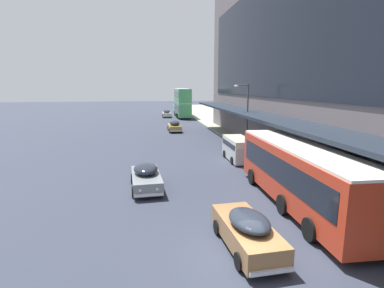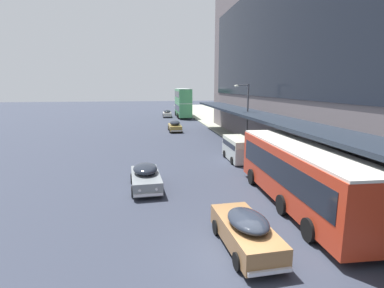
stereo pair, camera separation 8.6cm
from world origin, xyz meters
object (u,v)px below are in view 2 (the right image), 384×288
sedan_lead_mid (175,126)px  sedan_oncoming_front (146,177)px  vw_van (238,148)px  transit_bus_kerbside_rear (183,102)px  fire_hydrant (281,162)px  transit_bus_kerbside_front (299,172)px  sedan_oncoming_rear (167,113)px  sedan_trailing_mid (246,231)px  street_lamp (246,111)px

sedan_lead_mid → sedan_oncoming_front: bearing=-100.0°
vw_van → sedan_oncoming_front: bearing=-142.1°
transit_bus_kerbside_rear → fire_hydrant: transit_bus_kerbside_rear is taller
transit_bus_kerbside_front → sedan_lead_mid: transit_bus_kerbside_front is taller
sedan_oncoming_rear → sedan_oncoming_front: 44.09m
sedan_oncoming_front → fire_hydrant: size_ratio=6.40×
sedan_trailing_mid → sedan_lead_mid: bearing=89.4°
sedan_oncoming_rear → fire_hydrant: (5.95, -40.63, -0.25)m
transit_bus_kerbside_front → sedan_oncoming_rear: (-3.38, 48.00, -1.14)m
sedan_oncoming_front → transit_bus_kerbside_front: bearing=-27.5°
sedan_oncoming_rear → street_lamp: (5.20, -34.00, 3.14)m
street_lamp → sedan_trailing_mid: bearing=-108.6°
fire_hydrant → street_lamp: bearing=96.4°
transit_bus_kerbside_rear → vw_van: bearing=-89.9°
sedan_lead_mid → transit_bus_kerbside_front: bearing=-82.3°
sedan_trailing_mid → street_lamp: size_ratio=0.71×
sedan_trailing_mid → vw_van: size_ratio=0.99×
sedan_lead_mid → sedan_oncoming_front: 24.10m
sedan_oncoming_rear → fire_hydrant: size_ratio=6.72×
transit_bus_kerbside_rear → sedan_oncoming_rear: size_ratio=2.29×
sedan_oncoming_rear → fire_hydrant: bearing=-81.7°
street_lamp → vw_van: bearing=-117.0°
vw_van → sedan_oncoming_rear: bearing=95.0°
transit_bus_kerbside_front → sedan_oncoming_front: bearing=152.5°
sedan_lead_mid → sedan_oncoming_rear: 20.12m
sedan_trailing_mid → sedan_lead_mid: sedan_lead_mid is taller
vw_van → street_lamp: size_ratio=0.72×
sedan_lead_mid → street_lamp: 15.29m
sedan_oncoming_rear → sedan_oncoming_front: sedan_oncoming_front is taller
fire_hydrant → sedan_oncoming_front: bearing=-163.0°
sedan_trailing_mid → fire_hydrant: bearing=58.7°
sedan_oncoming_rear → sedan_oncoming_front: (-4.59, -43.85, 0.01)m
sedan_trailing_mid → sedan_oncoming_front: size_ratio=1.01×
transit_bus_kerbside_rear → sedan_trailing_mid: 51.24m
transit_bus_kerbside_front → vw_van: (-0.07, 10.31, -0.79)m
sedan_oncoming_front → street_lamp: 14.24m
transit_bus_kerbside_front → sedan_trailing_mid: (-4.13, -3.64, -1.12)m
sedan_trailing_mid → vw_van: vw_van is taller
sedan_trailing_mid → transit_bus_kerbside_front: bearing=41.4°
transit_bus_kerbside_front → transit_bus_kerbside_rear: 47.40m
sedan_oncoming_front → transit_bus_kerbside_rear: bearing=79.8°
sedan_oncoming_front → fire_hydrant: bearing=17.0°
sedan_lead_mid → street_lamp: bearing=-68.1°
transit_bus_kerbside_front → fire_hydrant: size_ratio=16.48×
street_lamp → fire_hydrant: size_ratio=9.09×
vw_van → street_lamp: street_lamp is taller
sedan_trailing_mid → vw_van: (4.06, 13.95, 0.33)m
sedan_lead_mid → fire_hydrant: size_ratio=6.44×
transit_bus_kerbside_front → transit_bus_kerbside_rear: size_ratio=1.07×
transit_bus_kerbside_rear → vw_van: size_ratio=2.36×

